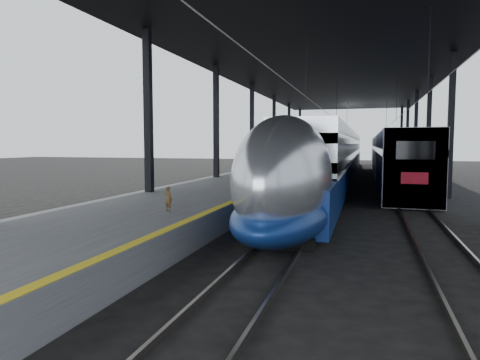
% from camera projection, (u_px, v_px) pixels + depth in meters
% --- Properties ---
extents(ground, '(160.00, 160.00, 0.00)m').
position_uv_depth(ground, '(228.00, 240.00, 15.19)').
color(ground, black).
rests_on(ground, ground).
extents(platform, '(6.00, 80.00, 1.00)m').
position_uv_depth(platform, '(263.00, 179.00, 35.24)').
color(platform, '#4C4C4F').
rests_on(platform, ground).
extents(yellow_strip, '(0.30, 80.00, 0.01)m').
position_uv_depth(yellow_strip, '(297.00, 174.00, 34.41)').
color(yellow_strip, gold).
rests_on(yellow_strip, platform).
extents(rails, '(6.52, 80.00, 0.16)m').
position_uv_depth(rails, '(364.00, 187.00, 33.01)').
color(rails, slate).
rests_on(rails, ground).
extents(canopy, '(18.00, 75.00, 9.47)m').
position_uv_depth(canopy, '(332.00, 70.00, 32.99)').
color(canopy, black).
rests_on(canopy, ground).
extents(tgv_train, '(3.16, 65.20, 4.53)m').
position_uv_depth(tgv_train, '(338.00, 157.00, 41.01)').
color(tgv_train, silver).
rests_on(tgv_train, ground).
extents(second_train, '(3.09, 56.05, 4.25)m').
position_uv_depth(second_train, '(389.00, 155.00, 47.65)').
color(second_train, navy).
rests_on(second_train, ground).
extents(child, '(0.38, 0.32, 0.89)m').
position_uv_depth(child, '(168.00, 199.00, 15.26)').
color(child, '#543C1C').
rests_on(child, platform).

